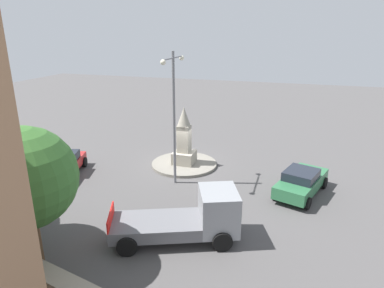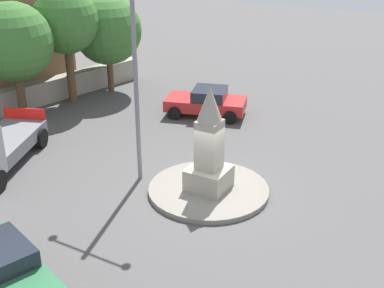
{
  "view_description": "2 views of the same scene",
  "coord_description": "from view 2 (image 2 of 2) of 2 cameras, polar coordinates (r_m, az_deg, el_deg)",
  "views": [
    {
      "loc": [
        20.18,
        6.85,
        8.69
      ],
      "look_at": [
        0.78,
        0.79,
        1.84
      ],
      "focal_mm": 31.98,
      "sensor_mm": 36.0,
      "label": 1
    },
    {
      "loc": [
        -7.44,
        14.2,
        9.17
      ],
      "look_at": [
        0.51,
        0.3,
        1.9
      ],
      "focal_mm": 47.69,
      "sensor_mm": 36.0,
      "label": 2
    }
  ],
  "objects": [
    {
      "name": "tree_far_corner",
      "position": [
        28.55,
        -9.44,
        12.42
      ],
      "size": [
        3.71,
        3.71,
        5.26
      ],
      "color": "brown",
      "rests_on": "ground"
    },
    {
      "name": "streetlamp",
      "position": [
        17.79,
        -6.42,
        9.42
      ],
      "size": [
        3.08,
        0.28,
        7.6
      ],
      "color": "slate",
      "rests_on": "ground"
    },
    {
      "name": "stone_boundary_wall",
      "position": [
        27.38,
        -18.67,
        4.87
      ],
      "size": [
        4.01,
        15.22,
        1.21
      ],
      "primitive_type": "cube",
      "rotation": [
        0.0,
        0.0,
        7.64
      ],
      "color": "#9E9687",
      "rests_on": "ground"
    },
    {
      "name": "car_red_parked_right",
      "position": [
        25.18,
        1.63,
        4.76
      ],
      "size": [
        4.25,
        2.94,
        1.38
      ],
      "color": "#B22323",
      "rests_on": "ground"
    },
    {
      "name": "monument",
      "position": [
        17.68,
        1.93,
        -0.55
      ],
      "size": [
        1.38,
        1.38,
        3.81
      ],
      "color": "#9E9687",
      "rests_on": "traffic_island"
    },
    {
      "name": "ground_plane",
      "position": [
        18.47,
        1.86,
        -5.37
      ],
      "size": [
        80.0,
        80.0,
        0.0
      ],
      "primitive_type": "plane",
      "color": "#4F4C4C"
    },
    {
      "name": "car_green_approaching",
      "position": [
        14.37,
        -20.57,
        -13.31
      ],
      "size": [
        4.58,
        2.98,
        1.45
      ],
      "color": "#2D6B42",
      "rests_on": "ground"
    },
    {
      "name": "traffic_island",
      "position": [
        18.43,
        1.86,
        -5.13
      ],
      "size": [
        4.34,
        4.34,
        0.18
      ],
      "primitive_type": "cylinder",
      "color": "gray",
      "rests_on": "ground"
    },
    {
      "name": "tree_near_wall",
      "position": [
        25.5,
        -19.35,
        10.68
      ],
      "size": [
        3.69,
        3.69,
        5.57
      ],
      "color": "brown",
      "rests_on": "ground"
    },
    {
      "name": "tree_mid_cluster",
      "position": [
        26.88,
        -13.98,
        13.14
      ],
      "size": [
        3.3,
        3.3,
        5.93
      ],
      "color": "brown",
      "rests_on": "ground"
    }
  ]
}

